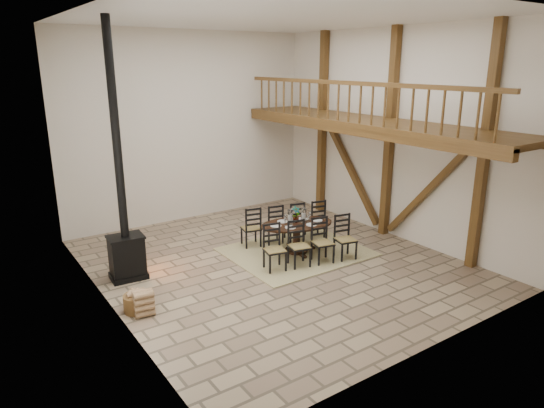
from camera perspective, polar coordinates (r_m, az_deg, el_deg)
ground at (r=10.59m, az=0.26°, el=-6.95°), size 8.00×8.00×0.00m
room_shell at (r=10.51m, az=5.70°, el=9.87°), size 7.02×8.02×5.01m
rug at (r=11.18m, az=2.89°, el=-5.62°), size 3.00×2.50×0.02m
dining_table at (r=11.05m, az=2.91°, el=-3.94°), size 2.45×2.29×1.09m
wood_stove at (r=9.91m, az=-16.98°, el=-2.45°), size 0.73×0.58×5.00m
log_basket at (r=8.94m, az=-15.60°, el=-11.05°), size 0.46×0.46×0.38m
log_stack at (r=8.72m, az=-14.85°, el=-11.23°), size 0.36×0.27×0.46m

